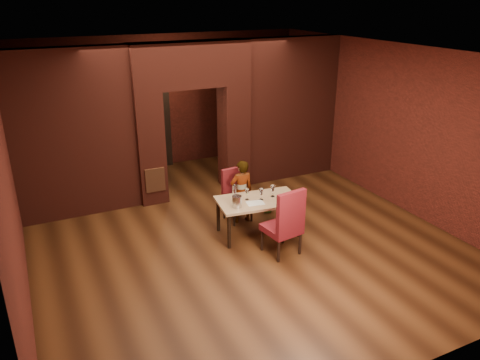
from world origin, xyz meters
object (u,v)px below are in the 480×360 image
(chair_far, at_px, (238,196))
(wine_glass_c, at_px, (273,191))
(person_seated, at_px, (241,192))
(potted_plant, at_px, (268,202))
(dining_table, at_px, (258,217))
(wine_glass_b, at_px, (261,194))
(wine_bucket, at_px, (237,202))
(water_bottle, at_px, (234,192))
(chair_near, at_px, (282,221))
(wine_glass_a, at_px, (247,194))

(chair_far, height_order, wine_glass_c, chair_far)
(person_seated, distance_m, potted_plant, 0.80)
(dining_table, xyz_separation_m, wine_glass_b, (0.04, -0.03, 0.44))
(dining_table, bearing_deg, wine_bucket, -158.93)
(person_seated, relative_size, potted_plant, 3.16)
(person_seated, xyz_separation_m, water_bottle, (-0.34, -0.42, 0.21))
(chair_near, height_order, potted_plant, chair_near)
(wine_glass_a, height_order, potted_plant, wine_glass_a)
(wine_bucket, bearing_deg, potted_plant, 37.90)
(dining_table, xyz_separation_m, potted_plant, (0.61, 0.73, -0.14))
(wine_glass_a, height_order, wine_glass_b, wine_glass_b)
(chair_near, relative_size, potted_plant, 3.05)
(chair_far, relative_size, wine_glass_b, 4.81)
(water_bottle, bearing_deg, wine_bucket, -106.77)
(wine_glass_a, distance_m, wine_bucket, 0.36)
(wine_bucket, relative_size, water_bottle, 0.68)
(wine_glass_b, bearing_deg, dining_table, 145.03)
(dining_table, xyz_separation_m, water_bottle, (-0.40, 0.15, 0.49))
(water_bottle, height_order, potted_plant, water_bottle)
(chair_far, height_order, wine_glass_a, chair_far)
(wine_glass_b, relative_size, water_bottle, 0.69)
(person_seated, height_order, wine_bucket, person_seated)
(wine_glass_c, relative_size, potted_plant, 0.55)
(water_bottle, xyz_separation_m, potted_plant, (1.00, 0.57, -0.63))
(chair_near, height_order, wine_bucket, chair_near)
(wine_glass_a, bearing_deg, wine_glass_b, -27.09)
(chair_far, distance_m, wine_glass_a, 0.65)
(chair_far, xyz_separation_m, wine_glass_c, (0.38, -0.66, 0.28))
(dining_table, distance_m, wine_glass_b, 0.44)
(chair_far, xyz_separation_m, chair_near, (0.13, -1.41, 0.09))
(person_seated, bearing_deg, wine_glass_b, 100.40)
(chair_far, distance_m, person_seated, 0.15)
(potted_plant, bearing_deg, wine_glass_a, -140.86)
(person_seated, relative_size, wine_glass_c, 5.72)
(chair_near, distance_m, water_bottle, 1.03)
(chair_far, xyz_separation_m, person_seated, (0.04, -0.09, 0.11))
(dining_table, distance_m, wine_bucket, 0.66)
(wine_glass_b, bearing_deg, wine_glass_a, 152.91)
(wine_glass_a, relative_size, wine_bucket, 0.99)
(wine_bucket, bearing_deg, chair_far, 63.55)
(person_seated, height_order, wine_glass_b, person_seated)
(person_seated, xyz_separation_m, wine_glass_c, (0.35, -0.57, 0.17))
(chair_near, xyz_separation_m, wine_glass_c, (0.25, 0.75, 0.19))
(wine_glass_a, relative_size, wine_glass_c, 0.95)
(wine_glass_c, distance_m, potted_plant, 0.98)
(chair_far, relative_size, water_bottle, 3.33)
(dining_table, bearing_deg, chair_near, -79.78)
(wine_glass_b, bearing_deg, potted_plant, 53.17)
(wine_glass_a, bearing_deg, wine_glass_c, -9.83)
(person_seated, height_order, potted_plant, person_seated)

